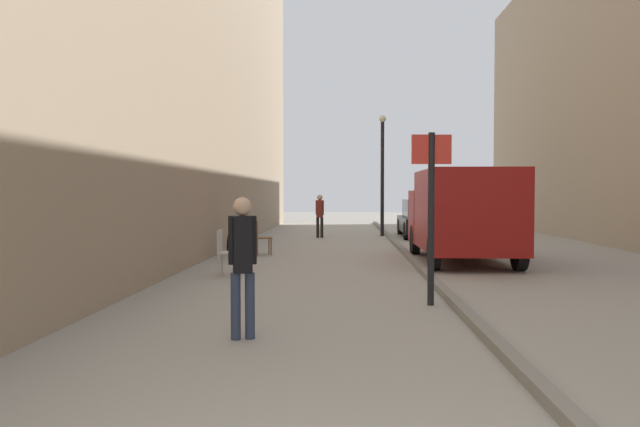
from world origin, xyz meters
The scene contains 11 objects.
ground_plane centered at (0.00, 12.00, 0.00)m, with size 80.00×80.00×0.00m, color gray.
kerb_strip centered at (1.58, 12.00, 0.06)m, with size 0.16×40.00×0.12m, color slate.
pedestrian_main_foreground centered at (-1.04, 20.82, 0.95)m, with size 0.32×0.23×1.64m.
pedestrian_mid_block centered at (-1.24, 4.94, 0.95)m, with size 0.32×0.23×1.65m.
delivery_van centered at (2.80, 12.98, 1.21)m, with size 2.09×5.03×2.24m.
parked_car centered at (2.99, 21.35, 0.71)m, with size 1.87×4.22×1.45m.
street_sign_post centered at (1.23, 7.16, 1.55)m, with size 0.60×0.10×2.60m.
lamp_post centered at (1.38, 21.78, 2.72)m, with size 0.28×0.28×4.76m.
bicycle_leaning centered at (-2.98, 13.99, 0.38)m, with size 0.21×1.77×0.98m.
cafe_chair_near_window centered at (-2.40, 14.39, 0.55)m, with size 0.55×0.55×0.94m.
cafe_chair_by_doorway centered at (-2.52, 10.22, 0.55)m, with size 0.46×0.46×0.94m.
Camera 1 is at (-0.06, -1.90, 1.69)m, focal length 33.62 mm.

